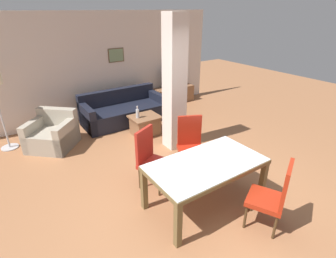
% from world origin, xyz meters
% --- Properties ---
extents(ground_plane, '(18.00, 18.00, 0.00)m').
position_xyz_m(ground_plane, '(0.00, 0.00, 0.00)').
color(ground_plane, '#99633F').
extents(back_wall, '(7.20, 0.09, 2.70)m').
position_xyz_m(back_wall, '(0.00, 4.41, 1.35)').
color(back_wall, beige).
rests_on(back_wall, ground_plane).
extents(divider_pillar, '(0.37, 0.36, 2.70)m').
position_xyz_m(divider_pillar, '(0.70, 1.80, 1.35)').
color(divider_pillar, beige).
rests_on(divider_pillar, ground_plane).
extents(dining_table, '(1.71, 0.94, 0.73)m').
position_xyz_m(dining_table, '(0.00, 0.00, 0.59)').
color(dining_table, brown).
rests_on(dining_table, ground_plane).
extents(dining_chair_far_left, '(0.62, 0.62, 1.02)m').
position_xyz_m(dining_chair_far_left, '(-0.42, 0.87, 0.54)').
color(dining_chair_far_left, '#A4241A').
rests_on(dining_chair_far_left, ground_plane).
extents(dining_chair_near_right, '(0.62, 0.62, 1.02)m').
position_xyz_m(dining_chair_near_right, '(0.42, -0.85, 0.54)').
color(dining_chair_near_right, '#9F2511').
rests_on(dining_chair_near_right, ground_plane).
extents(dining_chair_far_right, '(0.61, 0.61, 1.02)m').
position_xyz_m(dining_chair_far_right, '(0.42, 0.89, 0.54)').
color(dining_chair_far_right, '#9E2011').
rests_on(dining_chair_far_right, ground_plane).
extents(sofa, '(2.12, 0.95, 0.81)m').
position_xyz_m(sofa, '(0.38, 3.64, 0.28)').
color(sofa, black).
rests_on(sofa, ground_plane).
extents(armchair, '(1.21, 1.21, 0.77)m').
position_xyz_m(armchair, '(-1.49, 3.22, 0.27)').
color(armchair, '#A69C8A').
rests_on(armchair, ground_plane).
extents(coffee_table, '(0.67, 0.57, 0.45)m').
position_xyz_m(coffee_table, '(0.46, 2.64, 0.23)').
color(coffee_table, brown).
rests_on(coffee_table, ground_plane).
extents(bottle, '(0.08, 0.08, 0.29)m').
position_xyz_m(bottle, '(0.28, 2.65, 0.57)').
color(bottle, '#B2B7BC').
rests_on(bottle, coffee_table).
extents(tv_stand, '(1.29, 0.40, 0.51)m').
position_xyz_m(tv_stand, '(2.35, 4.13, 0.25)').
color(tv_stand, brown).
rests_on(tv_stand, ground_plane).
extents(tv_screen, '(0.79, 0.27, 0.54)m').
position_xyz_m(tv_screen, '(2.35, 4.13, 0.77)').
color(tv_screen, black).
rests_on(tv_screen, tv_stand).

